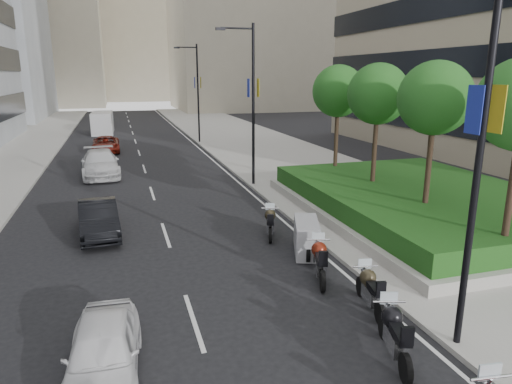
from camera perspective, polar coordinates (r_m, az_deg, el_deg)
name	(u,v)px	position (r m, az deg, el deg)	size (l,w,h in m)	color
sidewalk_right	(266,150)	(39.23, 1.27, 5.30)	(10.00, 100.00, 0.15)	#9E9B93
lane_edge	(205,154)	(37.95, -6.38, 4.80)	(0.12, 100.00, 0.01)	silver
lane_centre	(140,157)	(37.38, -14.26, 4.30)	(0.12, 100.00, 0.01)	silver
building_cream_right	(250,10)	(91.11, -0.80, 21.81)	(28.00, 24.00, 36.00)	#B7AD93
building_cream_left	(32,20)	(108.38, -26.16, 18.71)	(26.00, 24.00, 34.00)	#B7AD93
building_cream_centre	(131,23)	(127.55, -15.41, 19.66)	(30.00, 24.00, 38.00)	#B7AD93
planter	(423,210)	(22.10, 20.19, -2.09)	(10.00, 14.00, 0.40)	#A39F98
hedge	(425,197)	(21.95, 20.32, -0.59)	(9.40, 13.40, 0.80)	#203E11
tree_1	(435,99)	(18.81, 21.48, 10.80)	(2.80, 2.80, 6.30)	#332319
tree_2	(378,94)	(22.10, 15.02, 11.69)	(2.80, 2.80, 6.30)	#332319
tree_3	(338,92)	(25.59, 10.24, 12.26)	(2.80, 2.80, 6.30)	#332319
lamp_post_0	(476,135)	(10.70, 25.80, 6.39)	(2.34, 0.45, 9.00)	black
lamp_post_1	(251,98)	(25.87, -0.68, 11.70)	(2.34, 0.45, 9.00)	black
lamp_post_2	(196,89)	(43.43, -7.48, 12.69)	(2.34, 0.45, 9.00)	black
motorcycle_2	(394,333)	(11.27, 16.90, -16.55)	(0.93, 2.24, 1.15)	black
motorcycle_3	(370,290)	(13.19, 14.08, -11.76)	(0.73, 2.13, 1.07)	black
motorcycle_4	(320,261)	(14.67, 7.96, -8.49)	(0.97, 2.24, 1.15)	black
motorcycle_5	(306,237)	(16.64, 6.31, -5.64)	(1.43, 2.17, 1.23)	black
motorcycle_6	(270,223)	(18.28, 1.78, -3.86)	(0.88, 2.04, 1.05)	black
car_a	(103,352)	(10.68, -18.54, -18.41)	(1.51, 3.75, 1.28)	white
car_b	(99,219)	(19.43, -19.09, -3.16)	(1.46, 4.19, 1.38)	black
car_c	(100,163)	(30.90, -18.89, 3.42)	(2.26, 5.55, 1.61)	silver
car_d	(106,144)	(40.39, -18.26, 5.68)	(2.17, 4.72, 1.31)	#5E130B
delivery_van	(103,124)	(53.44, -18.63, 8.09)	(2.31, 5.61, 2.33)	silver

